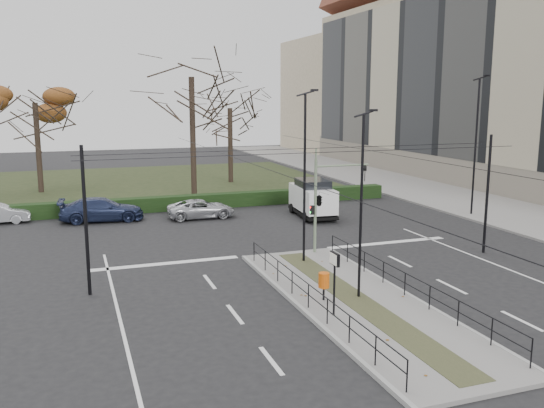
{
  "coord_description": "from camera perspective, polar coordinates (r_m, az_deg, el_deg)",
  "views": [
    {
      "loc": [
        -10.04,
        -21.2,
        7.75
      ],
      "look_at": [
        -0.57,
        5.62,
        2.52
      ],
      "focal_mm": 38.0,
      "sensor_mm": 36.0,
      "label": 1
    }
  ],
  "objects": [
    {
      "name": "sidewalk_east",
      "position": [
        52.07,
        13.4,
        1.66
      ],
      "size": [
        8.0,
        90.0,
        0.14
      ],
      "primitive_type": "cube",
      "color": "slate",
      "rests_on": "ground"
    },
    {
      "name": "ground",
      "position": [
        24.71,
        5.65,
        -7.91
      ],
      "size": [
        140.0,
        140.0,
        0.0
      ],
      "primitive_type": "plane",
      "color": "black",
      "rests_on": "ground"
    },
    {
      "name": "catenary",
      "position": [
        25.31,
        4.24,
        0.55
      ],
      "size": [
        20.0,
        34.0,
        6.0
      ],
      "color": "black",
      "rests_on": "ground"
    },
    {
      "name": "traffic_light",
      "position": [
        28.63,
        4.82,
        0.56
      ],
      "size": [
        3.18,
        1.83,
        4.68
      ],
      "color": "slate",
      "rests_on": "median_island"
    },
    {
      "name": "rust_tree",
      "position": [
        50.88,
        -22.44,
        9.25
      ],
      "size": [
        9.27,
        9.27,
        9.61
      ],
      "color": "black",
      "rests_on": "park"
    },
    {
      "name": "park",
      "position": [
        53.91,
        -14.95,
        1.86
      ],
      "size": [
        38.0,
        26.0,
        0.1
      ],
      "primitive_type": "cube",
      "color": "black",
      "rests_on": "ground"
    },
    {
      "name": "bare_tree_center",
      "position": [
        53.08,
        -4.19,
        8.92
      ],
      "size": [
        6.36,
        6.36,
        9.01
      ],
      "color": "black",
      "rests_on": "park"
    },
    {
      "name": "info_panel",
      "position": [
        20.39,
        6.21,
        -6.15
      ],
      "size": [
        0.13,
        0.6,
        2.31
      ],
      "color": "black",
      "rests_on": "median_island"
    },
    {
      "name": "parked_car_third",
      "position": [
        38.33,
        -16.53,
        -0.52
      ],
      "size": [
        5.36,
        2.52,
        1.51
      ],
      "primitive_type": "imported",
      "rotation": [
        0.0,
        0.0,
        1.49
      ],
      "color": "#1F2848",
      "rests_on": "ground"
    },
    {
      "name": "white_van",
      "position": [
        38.11,
        4.04,
        0.66
      ],
      "size": [
        2.5,
        4.89,
        2.5
      ],
      "color": "white",
      "rests_on": "ground"
    },
    {
      "name": "streetlamp_median_near",
      "position": [
        22.0,
        8.87,
        -0.01
      ],
      "size": [
        0.6,
        0.12,
        7.22
      ],
      "color": "black",
      "rests_on": "median_island"
    },
    {
      "name": "parked_car_fourth",
      "position": [
        38.03,
        -7.03,
        -0.47
      ],
      "size": [
        4.41,
        2.05,
        1.22
      ],
      "primitive_type": "imported",
      "rotation": [
        0.0,
        0.0,
        1.56
      ],
      "color": "#ADAFB5",
      "rests_on": "ground"
    },
    {
      "name": "hedge",
      "position": [
        40.66,
        -13.42,
        -0.13
      ],
      "size": [
        38.0,
        1.0,
        1.0
      ],
      "primitive_type": "cube",
      "color": "black",
      "rests_on": "ground"
    },
    {
      "name": "apartment_block",
      "position": [
        59.09,
        21.12,
        12.31
      ],
      "size": [
        13.09,
        52.1,
        21.64
      ],
      "color": "tan",
      "rests_on": "ground"
    },
    {
      "name": "median_railing",
      "position": [
        22.2,
        8.56,
        -7.46
      ],
      "size": [
        4.14,
        13.24,
        0.92
      ],
      "color": "black",
      "rests_on": "median_island"
    },
    {
      "name": "streetlamp_sidewalk",
      "position": [
        40.17,
        19.54,
        5.57
      ],
      "size": [
        0.76,
        0.16,
        9.1
      ],
      "color": "black",
      "rests_on": "sidewalk_east"
    },
    {
      "name": "streetlamp_median_far",
      "position": [
        26.67,
        3.28,
        2.8
      ],
      "size": [
        0.67,
        0.14,
        8.03
      ],
      "color": "black",
      "rests_on": "median_island"
    },
    {
      "name": "median_island",
      "position": [
        22.58,
        8.37,
        -9.58
      ],
      "size": [
        4.4,
        15.0,
        0.14
      ],
      "primitive_type": "cube",
      "color": "slate",
      "rests_on": "ground"
    },
    {
      "name": "bare_tree_near",
      "position": [
        44.94,
        -7.97,
        11.51
      ],
      "size": [
        7.57,
        7.57,
        12.3
      ],
      "color": "black",
      "rests_on": "park"
    },
    {
      "name": "litter_bin",
      "position": [
        22.19,
        5.16,
        -7.57
      ],
      "size": [
        0.42,
        0.42,
        1.08
      ],
      "color": "black",
      "rests_on": "median_island"
    }
  ]
}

